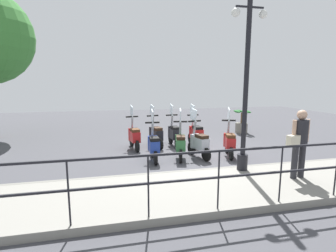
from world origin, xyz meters
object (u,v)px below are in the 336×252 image
at_px(scooter_near_0, 229,142).
at_px(scooter_near_1, 199,143).
at_px(pedestrian_with_bag, 300,139).
at_px(scooter_far_2, 156,134).
at_px(potted_palm, 242,123).
at_px(scooter_far_0, 196,133).
at_px(lamp_post_near, 246,95).
at_px(scooter_far_3, 134,136).
at_px(scooter_near_3, 154,145).
at_px(scooter_far_1, 174,133).
at_px(scooter_near_2, 180,144).

relative_size(scooter_near_0, scooter_near_1, 1.00).
bearing_deg(pedestrian_with_bag, scooter_far_2, 23.11).
bearing_deg(potted_palm, pedestrian_with_bag, 162.93).
relative_size(scooter_near_1, scooter_far_0, 1.00).
distance_m(lamp_post_near, scooter_far_3, 4.33).
relative_size(scooter_near_1, scooter_far_2, 1.00).
distance_m(scooter_far_0, scooter_far_2, 1.49).
relative_size(potted_palm, scooter_near_0, 0.69).
bearing_deg(scooter_near_0, scooter_near_3, 104.65).
xyz_separation_m(scooter_near_0, scooter_far_3, (1.61, 2.85, 0.00)).
distance_m(pedestrian_with_bag, scooter_far_2, 4.94).
xyz_separation_m(lamp_post_near, pedestrian_with_bag, (-0.82, -0.95, -0.97)).
height_order(lamp_post_near, scooter_far_1, lamp_post_near).
xyz_separation_m(pedestrian_with_bag, scooter_far_1, (4.19, 1.88, -0.60)).
height_order(pedestrian_with_bag, scooter_near_1, pedestrian_with_bag).
xyz_separation_m(lamp_post_near, scooter_near_3, (1.74, 1.98, -1.56)).
height_order(pedestrian_with_bag, potted_palm, pedestrian_with_bag).
height_order(scooter_near_1, scooter_far_0, same).
distance_m(scooter_near_2, scooter_far_0, 1.80).
distance_m(scooter_near_1, scooter_far_2, 1.95).
height_order(scooter_near_1, scooter_far_2, same).
height_order(pedestrian_with_bag, scooter_near_3, pedestrian_with_bag).
bearing_deg(scooter_near_1, lamp_post_near, -176.17).
bearing_deg(scooter_near_1, scooter_far_3, 37.53).
xyz_separation_m(pedestrian_with_bag, scooter_near_2, (2.55, 2.09, -0.60)).
xyz_separation_m(pedestrian_with_bag, scooter_far_0, (4.04, 1.09, -0.60)).
height_order(scooter_near_2, scooter_near_3, same).
xyz_separation_m(pedestrian_with_bag, scooter_far_2, (4.18, 2.57, -0.60)).
distance_m(scooter_far_1, scooter_far_2, 0.69).
bearing_deg(pedestrian_with_bag, scooter_near_3, 40.41).
height_order(scooter_near_1, scooter_far_3, same).
relative_size(scooter_near_0, scooter_far_1, 1.00).
bearing_deg(pedestrian_with_bag, scooter_far_3, 31.09).
relative_size(scooter_near_2, scooter_far_1, 1.00).
xyz_separation_m(scooter_far_0, scooter_far_2, (0.13, 1.49, 0.00)).
height_order(lamp_post_near, scooter_far_2, lamp_post_near).
relative_size(scooter_near_0, scooter_near_2, 1.00).
height_order(lamp_post_near, scooter_near_1, lamp_post_near).
bearing_deg(scooter_near_0, scooter_far_3, 77.57).
bearing_deg(scooter_near_2, scooter_far_1, 6.57).
xyz_separation_m(scooter_near_3, scooter_far_3, (1.51, 0.43, 0.00)).
height_order(scooter_near_0, scooter_far_3, same).
relative_size(pedestrian_with_bag, scooter_far_2, 1.03).
height_order(scooter_near_0, scooter_near_2, same).
xyz_separation_m(scooter_near_3, scooter_far_0, (1.49, -1.84, 0.00)).
relative_size(pedestrian_with_bag, scooter_near_3, 1.03).
bearing_deg(scooter_far_0, scooter_near_0, -166.77).
distance_m(scooter_near_0, scooter_far_1, 2.22).
relative_size(lamp_post_near, potted_palm, 4.04).
relative_size(lamp_post_near, scooter_near_0, 2.78).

